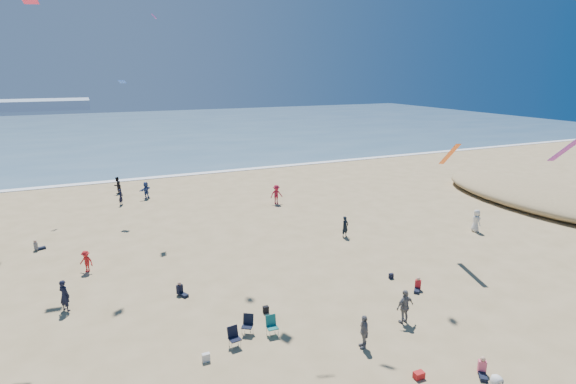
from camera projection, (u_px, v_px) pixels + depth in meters
name	position (u px, v px, depth m)	size (l,w,h in m)	color
ocean	(120.00, 131.00, 99.42)	(220.00, 100.00, 0.06)	#476B84
surf_line	(151.00, 178.00, 55.30)	(220.00, 1.20, 0.08)	white
standing_flyers	(274.00, 252.00, 30.34)	(31.72, 49.29, 1.92)	silver
seated_group	(286.00, 314.00, 23.47)	(22.49, 31.48, 0.84)	silver
chair_cluster	(252.00, 330.00, 21.91)	(2.65, 1.55, 1.00)	black
white_tote	(206.00, 357.00, 20.27)	(0.35, 0.20, 0.40)	silver
black_backpack	(266.00, 309.00, 24.38)	(0.30, 0.22, 0.38)	black
cooler	(419.00, 375.00, 19.17)	(0.45, 0.30, 0.30)	red
navy_bag	(391.00, 276.00, 28.42)	(0.28, 0.18, 0.34)	black
kites_aloft	(356.00, 23.00, 25.44)	(45.29, 46.83, 28.09)	#FFAA0C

